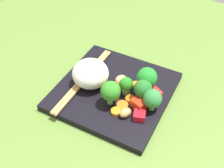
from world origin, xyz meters
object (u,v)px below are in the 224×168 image
object	(u,v)px
square_plate	(114,91)
rice_mound	(90,74)
chopstick_pair	(83,80)
broccoli_floret_1	(111,91)
carrot_slice_0	(113,95)

from	to	relation	value
square_plate	rice_mound	world-z (taller)	rice_mound
square_plate	chopstick_pair	distance (cm)	7.64
broccoli_floret_1	chopstick_pair	xyz separation A→B (cm)	(-9.02, 2.94, -3.28)
square_plate	carrot_slice_0	size ratio (longest dim) A/B	8.23
rice_mound	chopstick_pair	size ratio (longest dim) A/B	0.35
broccoli_floret_1	carrot_slice_0	xyz separation A→B (cm)	(-0.61, 2.18, -3.39)
square_plate	rice_mound	distance (cm)	6.78
square_plate	chopstick_pair	bearing A→B (deg)	-169.78
broccoli_floret_1	carrot_slice_0	distance (cm)	4.08
carrot_slice_0	square_plate	bearing A→B (deg)	115.16
chopstick_pair	broccoli_floret_1	bearing A→B (deg)	70.53
rice_mound	chopstick_pair	distance (cm)	3.38
broccoli_floret_1	carrot_slice_0	size ratio (longest dim) A/B	2.00
carrot_slice_0	chopstick_pair	distance (cm)	8.45
rice_mound	carrot_slice_0	bearing A→B (deg)	-8.41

